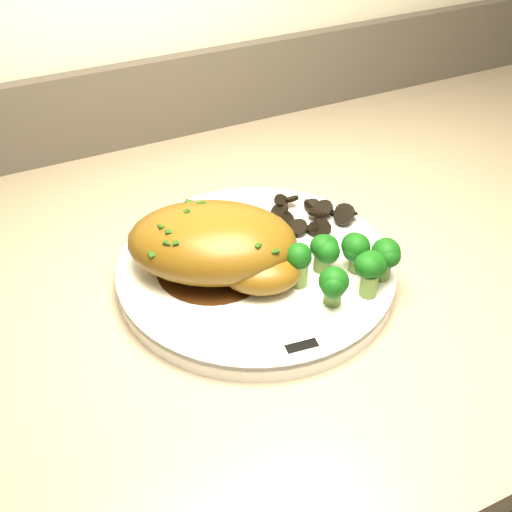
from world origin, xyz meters
name	(u,v)px	position (x,y,z in m)	size (l,w,h in m)	color
counter	(401,420)	(0.03, 1.67, 0.47)	(2.15, 0.71, 1.05)	brown
plate	(256,270)	(-0.27, 1.64, 0.94)	(0.30, 0.30, 0.02)	white
rim_accent_0	(327,211)	(-0.15, 1.69, 0.95)	(0.03, 0.01, 0.00)	black
rim_accent_1	(141,249)	(-0.37, 1.72, 0.95)	(0.03, 0.01, 0.00)	black
rim_accent_2	(302,346)	(-0.28, 1.51, 0.95)	(0.03, 0.01, 0.00)	black
gravy_pool	(213,267)	(-0.31, 1.65, 0.95)	(0.12, 0.12, 0.00)	#3A1D0A
chicken_breast	(218,245)	(-0.31, 1.64, 0.98)	(0.21, 0.19, 0.07)	brown
mushroom_pile	(302,217)	(-0.19, 1.69, 0.95)	(0.10, 0.07, 0.03)	black
broccoli_florets	(345,266)	(-0.20, 1.57, 0.97)	(0.11, 0.08, 0.04)	olive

